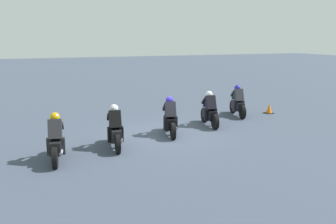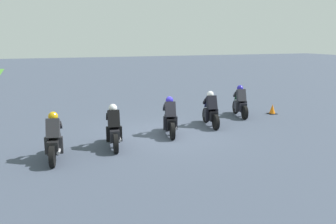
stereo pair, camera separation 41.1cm
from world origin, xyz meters
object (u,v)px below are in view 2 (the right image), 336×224
rider_lane_c (170,119)px  rider_lane_e (54,140)px  traffic_cone (272,109)px  rider_lane_d (114,130)px  rider_lane_b (211,112)px  rider_lane_a (240,104)px

rider_lane_c → rider_lane_e: size_ratio=0.99×
traffic_cone → rider_lane_e: bearing=107.6°
rider_lane_d → rider_lane_e: same height
rider_lane_e → traffic_cone: 11.24m
rider_lane_c → rider_lane_d: same height
rider_lane_e → traffic_cone: (3.40, -10.70, -0.40)m
rider_lane_d → rider_lane_e: bearing=115.7°
rider_lane_b → rider_lane_c: (-0.75, 2.19, 0.00)m
rider_lane_a → rider_lane_b: size_ratio=0.99×
rider_lane_a → traffic_cone: (-0.12, -1.80, -0.40)m
rider_lane_d → traffic_cone: size_ratio=4.16×
rider_lane_a → rider_lane_b: same height
rider_lane_d → traffic_cone: (2.75, -8.67, -0.40)m
rider_lane_a → rider_lane_e: same height
rider_lane_a → rider_lane_d: same height
rider_lane_d → rider_lane_e: size_ratio=1.00×
rider_lane_c → rider_lane_b: bearing=-57.6°
rider_lane_e → traffic_cone: bearing=-62.7°
rider_lane_b → rider_lane_a: bearing=-51.2°
rider_lane_a → traffic_cone: bearing=-80.1°
traffic_cone → rider_lane_a: bearing=86.1°
rider_lane_b → rider_lane_d: (-1.60, 4.61, 0.00)m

